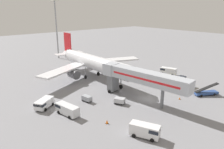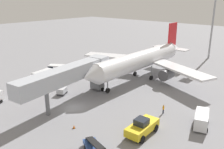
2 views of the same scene
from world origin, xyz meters
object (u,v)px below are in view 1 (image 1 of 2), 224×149
service_van_mid_right (168,71)px  apron_light_mast (56,17)px  airplane_at_gate (93,63)px  baggage_cart_far_center (120,101)px  belt_loader_truck (206,92)px  jet_bridge (138,77)px  service_van_far_right (67,109)px  safety_cone_alpha (180,98)px  baggage_cart_outer_right (87,98)px  service_van_near_left (146,130)px  pushback_tug (181,81)px  service_van_mid_center (44,103)px  safety_cone_bravo (107,122)px  ground_crew_worker_foreground (155,76)px

service_van_mid_right → apron_light_mast: apron_light_mast is taller
airplane_at_gate → baggage_cart_far_center: 20.74m
airplane_at_gate → belt_loader_truck: bearing=-65.7°
jet_bridge → belt_loader_truck: (14.86, -8.87, -4.80)m
baggage_cart_far_center → airplane_at_gate: bearing=71.6°
apron_light_mast → service_van_far_right: bearing=-114.9°
safety_cone_alpha → apron_light_mast: 60.70m
belt_loader_truck → baggage_cart_far_center: (-19.59, 9.89, 0.03)m
jet_bridge → service_van_far_right: (-16.12, 4.10, -4.34)m
service_van_far_right → baggage_cart_outer_right: service_van_far_right is taller
baggage_cart_far_center → service_van_near_left: bearing=-113.4°
service_van_far_right → service_van_mid_right: bearing=4.9°
service_van_near_left → safety_cone_alpha: 18.41m
jet_bridge → pushback_tug: 16.96m
service_van_far_right → service_van_mid_center: (-2.28, 5.75, -0.11)m
belt_loader_truck → safety_cone_alpha: size_ratio=9.97×
jet_bridge → pushback_tug: size_ratio=3.65×
belt_loader_truck → service_van_near_left: (-24.91, -2.38, 0.54)m
pushback_tug → service_van_mid_right: 9.77m
airplane_at_gate → service_van_mid_right: 24.21m
pushback_tug → baggage_cart_far_center: size_ratio=2.27×
service_van_far_right → baggage_cart_far_center: size_ratio=2.11×
service_van_mid_right → safety_cone_bravo: 35.85m
belt_loader_truck → service_van_mid_right: bearing=66.7°
pushback_tug → service_van_near_left: size_ratio=1.16×
airplane_at_gate → baggage_cart_outer_right: 18.15m
baggage_cart_far_center → ground_crew_worker_foreground: size_ratio=1.67×
airplane_at_gate → safety_cone_bravo: airplane_at_gate is taller
service_van_mid_right → baggage_cart_far_center: service_van_mid_right is taller
service_van_mid_center → airplane_at_gate: bearing=27.6°
service_van_mid_right → baggage_cart_outer_right: (-31.47, -0.65, -0.50)m
service_van_mid_center → ground_crew_worker_foreground: service_van_mid_center is taller
pushback_tug → safety_cone_bravo: 28.76m
jet_bridge → apron_light_mast: apron_light_mast is taller
baggage_cart_outer_right → ground_crew_worker_foreground: ground_crew_worker_foreground is taller
service_van_mid_center → ground_crew_worker_foreground: size_ratio=3.11×
airplane_at_gate → safety_cone_alpha: size_ratio=62.67×
belt_loader_truck → apron_light_mast: 63.70m
ground_crew_worker_foreground → apron_light_mast: apron_light_mast is taller
service_van_near_left → baggage_cart_far_center: (5.32, 12.28, -0.52)m
belt_loader_truck → service_van_mid_right: 17.68m
airplane_at_gate → safety_cone_bravo: bearing=-119.9°
service_van_near_left → baggage_cart_far_center: 13.39m
pushback_tug → belt_loader_truck: belt_loader_truck is taller
service_van_mid_right → apron_light_mast: size_ratio=0.22×
safety_cone_bravo → jet_bridge: bearing=17.3°
ground_crew_worker_foreground → safety_cone_alpha: 15.49m
belt_loader_truck → service_van_mid_center: 38.17m
jet_bridge → baggage_cart_outer_right: size_ratio=8.92×
pushback_tug → baggage_cart_outer_right: size_ratio=2.45×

